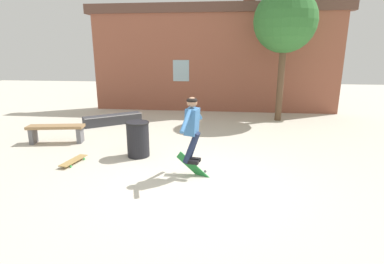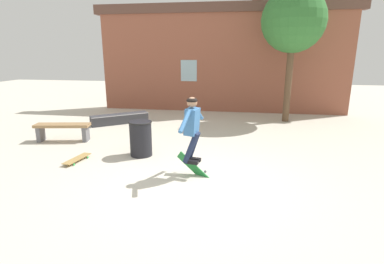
% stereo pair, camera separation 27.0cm
% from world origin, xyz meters
% --- Properties ---
extents(ground_plane, '(40.00, 40.00, 0.00)m').
position_xyz_m(ground_plane, '(0.00, 0.00, 0.00)').
color(ground_plane, beige).
extents(building_backdrop, '(11.09, 0.52, 5.63)m').
position_xyz_m(building_backdrop, '(0.01, 7.63, 2.35)').
color(building_backdrop, '#93513D').
rests_on(building_backdrop, ground_plane).
extents(tree_right, '(2.23, 2.23, 4.72)m').
position_xyz_m(tree_right, '(2.60, 5.95, 3.58)').
color(tree_right, brown).
rests_on(tree_right, ground_plane).
extents(park_bench, '(1.61, 0.67, 0.52)m').
position_xyz_m(park_bench, '(-4.20, 2.18, 0.37)').
color(park_bench, '#99754C').
rests_on(park_bench, ground_plane).
extents(skate_ledge, '(1.89, 1.61, 0.35)m').
position_xyz_m(skate_ledge, '(-3.44, 4.56, 0.18)').
color(skate_ledge, '#38383D').
rests_on(skate_ledge, ground_plane).
extents(trash_bin, '(0.59, 0.59, 0.89)m').
position_xyz_m(trash_bin, '(-1.53, 1.34, 0.46)').
color(trash_bin, black).
rests_on(trash_bin, ground_plane).
extents(skater, '(0.37, 1.31, 1.37)m').
position_xyz_m(skater, '(-0.04, 0.24, 1.13)').
color(skater, teal).
extents(skateboard_flipping, '(0.75, 0.30, 0.66)m').
position_xyz_m(skateboard_flipping, '(-0.04, 0.33, 0.17)').
color(skateboard_flipping, '#237F38').
extents(skateboard_resting, '(0.32, 0.85, 0.08)m').
position_xyz_m(skateboard_resting, '(-2.91, 0.66, 0.07)').
color(skateboard_resting, '#AD894C').
rests_on(skateboard_resting, ground_plane).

